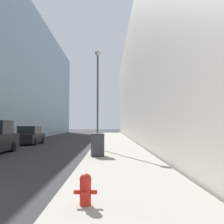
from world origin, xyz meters
name	(u,v)px	position (x,y,z in m)	size (l,w,h in m)	color
sidewalk_right	(116,144)	(5.45, 18.00, 0.08)	(3.63, 60.00, 0.15)	#9E998E
building_right_stone	(178,80)	(13.37, 26.00, 7.25)	(12.00, 60.00, 14.50)	beige
fire_hydrant	(85,188)	(4.40, 0.91, 0.49)	(0.47, 0.36, 0.64)	red
trash_bin	(98,145)	(4.29, 8.86, 0.75)	(0.70, 0.61, 1.17)	#3D3D42
lamppost	(98,85)	(4.10, 12.56, 4.47)	(0.41, 0.41, 6.76)	#4C4C51
parked_sedan_near	(30,136)	(-2.48, 18.97, 0.76)	(1.91, 4.13, 1.68)	black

